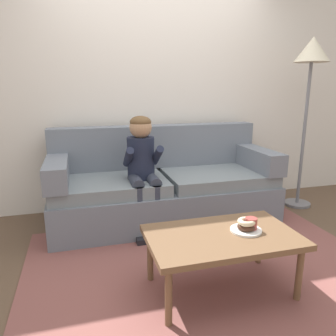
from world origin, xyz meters
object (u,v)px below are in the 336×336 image
object	(u,v)px
donut	(246,227)
toy_controller	(224,241)
couch	(163,187)
mug	(251,224)
coffee_table	(222,240)
floor_lamp	(311,65)
person_child	(142,162)

from	to	relation	value
donut	toy_controller	size ratio (longest dim) A/B	0.53
toy_controller	couch	bearing A→B (deg)	99.52
mug	coffee_table	bearing A→B (deg)	179.97
coffee_table	floor_lamp	xyz separation A→B (m)	(1.58, 1.29, 1.21)
donut	floor_lamp	size ratio (longest dim) A/B	0.06
mug	floor_lamp	distance (m)	2.19
couch	donut	size ratio (longest dim) A/B	18.82
couch	floor_lamp	distance (m)	2.05
couch	coffee_table	distance (m)	1.34
mug	toy_controller	xyz separation A→B (m)	(0.12, 0.62, -0.44)
couch	donut	xyz separation A→B (m)	(0.22, -1.34, 0.11)
toy_controller	floor_lamp	size ratio (longest dim) A/B	0.12
couch	person_child	world-z (taller)	person_child
coffee_table	mug	xyz separation A→B (m)	(0.21, -0.00, 0.09)
donut	mug	distance (m)	0.04
person_child	floor_lamp	distance (m)	2.11
person_child	mug	xyz separation A→B (m)	(0.51, -1.13, -0.21)
person_child	toy_controller	size ratio (longest dim) A/B	4.87
couch	toy_controller	world-z (taller)	couch
couch	toy_controller	size ratio (longest dim) A/B	9.99
toy_controller	donut	bearing A→B (deg)	-122.07
couch	coffee_table	world-z (taller)	couch
coffee_table	mug	bearing A→B (deg)	-0.03
mug	toy_controller	distance (m)	0.77
coffee_table	toy_controller	distance (m)	0.78
person_child	couch	bearing A→B (deg)	39.45
toy_controller	person_child	bearing A→B (deg)	122.90
coffee_table	donut	size ratio (longest dim) A/B	8.27
couch	coffee_table	bearing A→B (deg)	-87.79
couch	floor_lamp	size ratio (longest dim) A/B	1.20
toy_controller	floor_lamp	xyz separation A→B (m)	(1.26, 0.67, 1.56)
coffee_table	toy_controller	bearing A→B (deg)	62.21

